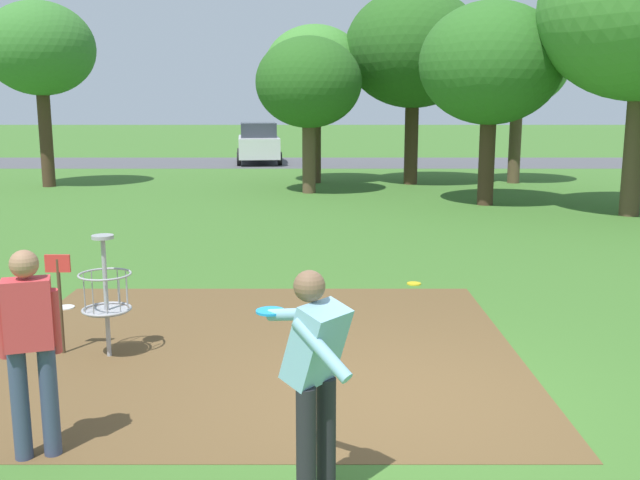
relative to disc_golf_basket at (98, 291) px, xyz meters
name	(u,v)px	position (x,y,z in m)	size (l,w,h in m)	color
ground_plane	(401,402)	(3.24, -1.27, -0.75)	(160.00, 160.00, 0.00)	#3D6B28
dirt_tee_pad	(254,349)	(1.70, 0.23, -0.75)	(5.97, 5.45, 0.01)	brown
disc_golf_basket	(98,291)	(0.00, 0.00, 0.00)	(0.98, 0.58, 1.39)	#9E9EA3
player_foreground_watching	(28,342)	(0.16, -2.35, 0.21)	(0.50, 0.44, 1.71)	#384260
player_throwing	(312,373)	(2.40, -3.06, 0.23)	(0.72, 1.03, 1.71)	#232328
frisbee_by_tee	(63,308)	(-1.10, 1.91, -0.74)	(0.25, 0.25, 0.02)	white
frisbee_mid_grass	(412,284)	(3.92, 3.24, -0.74)	(0.22, 0.22, 0.02)	gold
tree_near_left	(488,64)	(7.00, 12.07, 3.03)	(3.83, 3.83, 5.44)	#422D1E
tree_mid_left	(411,49)	(5.56, 17.14, 3.76)	(4.60, 4.60, 6.49)	#422D1E
tree_mid_center	(313,70)	(2.27, 17.51, 3.11)	(3.45, 3.45, 5.36)	#4C3823
tree_far_left	(516,66)	(9.19, 17.47, 3.23)	(3.38, 3.38, 5.46)	brown
tree_far_center	(37,50)	(-6.63, 16.37, 3.69)	(3.53, 3.53, 5.99)	#422D1E
tree_far_right	(306,83)	(2.10, 14.68, 2.59)	(3.23, 3.23, 4.75)	brown
parking_lot_strip	(335,163)	(3.24, 25.84, -0.75)	(36.00, 6.00, 0.01)	#4C4C51
parked_car_leftmost	(256,143)	(-0.38, 25.62, 0.17)	(2.30, 4.37, 1.84)	silver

